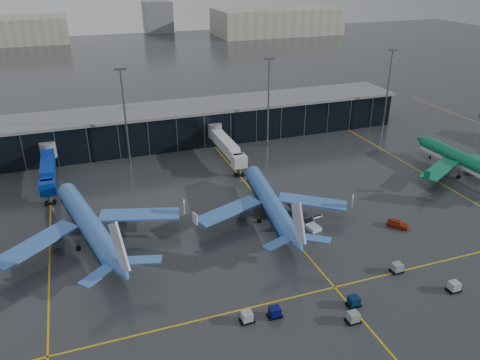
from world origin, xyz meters
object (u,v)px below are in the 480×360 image
object	(u,v)px
airliner_aer_lingus	(465,152)
airliner_klm_near	(270,192)
mobile_airstair	(313,226)
baggage_carts	(349,300)
service_van_red	(398,224)
airliner_arkefly	(86,212)

from	to	relation	value
airliner_aer_lingus	airliner_klm_near	bearing A→B (deg)	-177.56
airliner_aer_lingus	mobile_airstair	world-z (taller)	airliner_aer_lingus
baggage_carts	service_van_red	distance (m)	27.97
airliner_klm_near	service_van_red	xyz separation A→B (m)	(23.18, -12.80, -5.24)
airliner_klm_near	baggage_carts	xyz separation A→B (m)	(1.12, -30.01, -5.24)
baggage_carts	airliner_arkefly	bearing A→B (deg)	138.72
airliner_arkefly	baggage_carts	bearing A→B (deg)	-54.17
airliner_klm_near	service_van_red	size ratio (longest dim) A/B	8.78
airliner_arkefly	airliner_aer_lingus	xyz separation A→B (m)	(91.25, 0.87, -0.62)
mobile_airstair	airliner_aer_lingus	bearing A→B (deg)	3.48
airliner_klm_near	baggage_carts	distance (m)	30.48
airliner_klm_near	airliner_aer_lingus	bearing A→B (deg)	10.95
baggage_carts	mobile_airstair	size ratio (longest dim) A/B	10.46
mobile_airstair	service_van_red	xyz separation A→B (m)	(16.76, -5.23, -0.01)
airliner_arkefly	baggage_carts	world-z (taller)	airliner_arkefly
airliner_aer_lingus	baggage_carts	xyz separation A→B (m)	(-53.71, -33.83, -5.13)
airliner_aer_lingus	service_van_red	xyz separation A→B (m)	(-31.65, -16.63, -5.14)
airliner_klm_near	airliner_aer_lingus	distance (m)	54.96
airliner_arkefly	service_van_red	size ratio (longest dim) A/B	9.54
airliner_klm_near	mobile_airstair	world-z (taller)	airliner_klm_near
airliner_klm_near	baggage_carts	size ratio (longest dim) A/B	1.06
airliner_arkefly	service_van_red	world-z (taller)	airliner_arkefly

